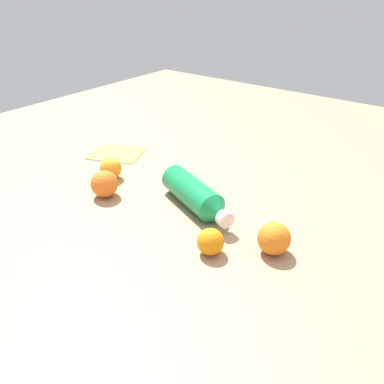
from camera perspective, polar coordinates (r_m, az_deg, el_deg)
The scene contains 7 objects.
ground_plane at distance 1.14m, azimuth 3.08°, elevation -1.70°, with size 2.40×2.40×0.00m, color #9E7F60.
water_bottle at distance 1.10m, azimuth 0.65°, elevation -0.53°, with size 0.17×0.27×0.08m.
orange_0 at distance 0.95m, azimuth 11.07°, elevation -6.21°, with size 0.07×0.07×0.07m, color orange.
orange_1 at distance 1.19m, azimuth -11.83°, elevation 1.08°, with size 0.08×0.08×0.08m, color orange.
orange_2 at distance 0.94m, azimuth 2.52°, elevation -6.75°, with size 0.06×0.06×0.06m, color orange.
orange_3 at distance 1.29m, azimuth -11.00°, elevation 3.15°, with size 0.07×0.07×0.07m, color orange.
folded_napkin at distance 1.47m, azimuth -10.18°, elevation 5.28°, with size 0.14×0.17×0.01m, color #E5B24C.
Camera 1 is at (0.82, 0.55, 0.57)m, focal length 39.26 mm.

